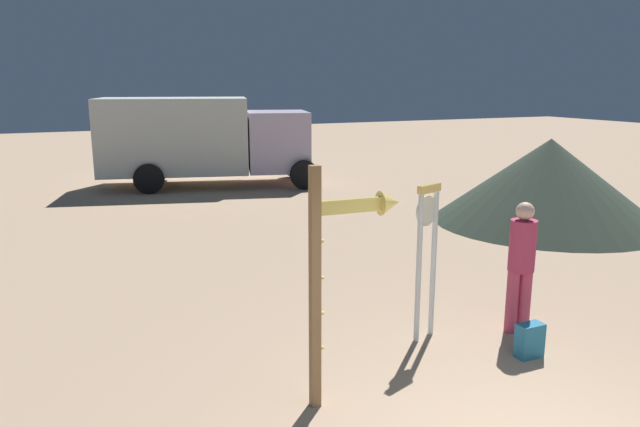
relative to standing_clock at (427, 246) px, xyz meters
The scene contains 6 objects.
standing_clock is the anchor object (origin of this frame).
arrow_sign 1.98m from the standing_clock, 150.05° to the right, with size 0.98×0.26×2.52m.
person_near_clock 1.32m from the standing_clock, 16.67° to the right, with size 0.34×0.34×1.79m.
backpack 1.68m from the standing_clock, 49.85° to the right, with size 0.33×0.23×0.43m.
box_truck_near 12.77m from the standing_clock, 89.52° to the left, with size 7.13×4.15×2.80m.
dome_tent 7.67m from the standing_clock, 33.92° to the left, with size 5.30×5.30×2.00m.
Camera 1 is at (-3.63, -3.25, 3.31)m, focal length 33.23 mm.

